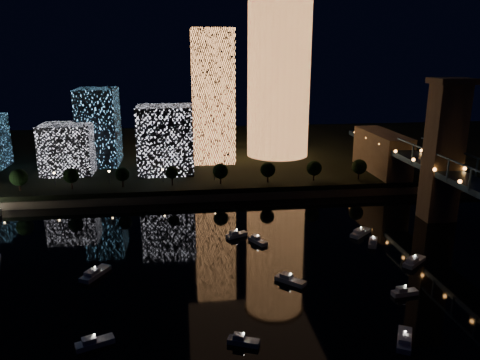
% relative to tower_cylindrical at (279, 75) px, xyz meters
% --- Properties ---
extents(ground, '(520.00, 520.00, 0.00)m').
position_rel_tower_cylindrical_xyz_m(ground, '(-24.72, -140.36, -46.48)').
color(ground, black).
rests_on(ground, ground).
extents(far_bank, '(420.00, 160.00, 5.00)m').
position_rel_tower_cylindrical_xyz_m(far_bank, '(-24.72, 19.64, -43.98)').
color(far_bank, black).
rests_on(far_bank, ground).
extents(seawall, '(420.00, 6.00, 3.00)m').
position_rel_tower_cylindrical_xyz_m(seawall, '(-24.72, -58.36, -44.98)').
color(seawall, '#6B5E4C').
rests_on(seawall, ground).
extents(tower_cylindrical, '(34.00, 34.00, 82.70)m').
position_rel_tower_cylindrical_xyz_m(tower_cylindrical, '(0.00, 0.00, 0.00)').
color(tower_cylindrical, '#E88C4A').
rests_on(tower_cylindrical, far_bank).
extents(tower_rectangular, '(20.09, 20.09, 63.91)m').
position_rel_tower_cylindrical_xyz_m(tower_rectangular, '(-34.53, -9.34, -9.52)').
color(tower_rectangular, '#E88C4A').
rests_on(tower_rectangular, far_bank).
extents(midrise_blocks, '(105.89, 42.95, 36.43)m').
position_rel_tower_cylindrical_xyz_m(midrise_blocks, '(-91.23, -18.67, -26.66)').
color(midrise_blocks, white).
rests_on(midrise_blocks, far_bank).
extents(motorboats, '(125.58, 68.40, 2.78)m').
position_rel_tower_cylindrical_xyz_m(motorboats, '(-27.15, -125.57, -45.66)').
color(motorboats, silver).
rests_on(motorboats, ground).
extents(esplanade_trees, '(165.72, 6.92, 8.96)m').
position_rel_tower_cylindrical_xyz_m(esplanade_trees, '(-49.79, -52.36, -36.01)').
color(esplanade_trees, black).
rests_on(esplanade_trees, far_bank).
extents(street_lamps, '(132.70, 0.70, 5.65)m').
position_rel_tower_cylindrical_xyz_m(street_lamps, '(-58.72, -46.36, -37.45)').
color(street_lamps, black).
rests_on(street_lamps, far_bank).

